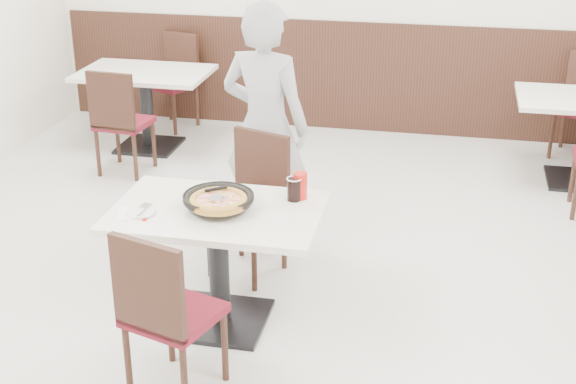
% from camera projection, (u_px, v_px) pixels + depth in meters
% --- Properties ---
extents(floor, '(7.00, 7.00, 0.00)m').
position_uv_depth(floor, '(268.00, 298.00, 5.13)').
color(floor, '#B7B6B2').
rests_on(floor, ground).
extents(wainscot_back, '(5.90, 0.03, 1.10)m').
position_uv_depth(wainscot_back, '(348.00, 77.00, 8.04)').
color(wainscot_back, black).
rests_on(wainscot_back, floor).
extents(main_table, '(1.29, 0.94, 0.75)m').
position_uv_depth(main_table, '(219.00, 267.00, 4.73)').
color(main_table, silver).
rests_on(main_table, floor).
extents(chair_near, '(0.53, 0.53, 0.95)m').
position_uv_depth(chair_near, '(174.00, 310.00, 4.09)').
color(chair_near, black).
rests_on(chair_near, floor).
extents(chair_far, '(0.54, 0.54, 0.95)m').
position_uv_depth(chair_far, '(246.00, 208.00, 5.26)').
color(chair_far, black).
rests_on(chair_far, floor).
extents(trivet, '(0.13, 0.13, 0.04)m').
position_uv_depth(trivet, '(217.00, 207.00, 4.56)').
color(trivet, black).
rests_on(trivet, main_table).
extents(pizza_pan, '(0.42, 0.42, 0.01)m').
position_uv_depth(pizza_pan, '(219.00, 202.00, 4.57)').
color(pizza_pan, black).
rests_on(pizza_pan, trivet).
extents(pizza, '(0.38, 0.38, 0.02)m').
position_uv_depth(pizza, '(219.00, 203.00, 4.52)').
color(pizza, gold).
rests_on(pizza, pizza_pan).
extents(pizza_server, '(0.10, 0.11, 0.00)m').
position_uv_depth(pizza_server, '(216.00, 198.00, 4.50)').
color(pizza_server, silver).
rests_on(pizza_server, pizza).
extents(napkin, '(0.22, 0.22, 0.00)m').
position_uv_depth(napkin, '(134.00, 213.00, 4.53)').
color(napkin, white).
rests_on(napkin, main_table).
extents(side_plate, '(0.18, 0.18, 0.01)m').
position_uv_depth(side_plate, '(141.00, 212.00, 4.52)').
color(side_plate, white).
rests_on(side_plate, napkin).
extents(fork, '(0.03, 0.15, 0.00)m').
position_uv_depth(fork, '(143.00, 211.00, 4.51)').
color(fork, silver).
rests_on(fork, side_plate).
extents(cola_glass, '(0.09, 0.09, 0.13)m').
position_uv_depth(cola_glass, '(294.00, 190.00, 4.68)').
color(cola_glass, black).
rests_on(cola_glass, main_table).
extents(red_cup, '(0.09, 0.09, 0.16)m').
position_uv_depth(red_cup, '(300.00, 186.00, 4.69)').
color(red_cup, red).
rests_on(red_cup, main_table).
extents(diner_person, '(0.71, 0.54, 1.75)m').
position_uv_depth(diner_person, '(265.00, 127.00, 5.55)').
color(diner_person, '#ACADB1').
rests_on(diner_person, floor).
extents(bg_table_left, '(1.20, 0.81, 0.75)m').
position_uv_depth(bg_table_left, '(147.00, 110.00, 7.60)').
color(bg_table_left, silver).
rests_on(bg_table_left, floor).
extents(bg_chair_left_near, '(0.46, 0.46, 0.95)m').
position_uv_depth(bg_chair_left_near, '(124.00, 120.00, 6.98)').
color(bg_chair_left_near, black).
rests_on(bg_chair_left_near, floor).
extents(bg_chair_left_far, '(0.54, 0.54, 0.95)m').
position_uv_depth(bg_chair_left_far, '(171.00, 82.00, 8.12)').
color(bg_chair_left_far, black).
rests_on(bg_chair_left_far, floor).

